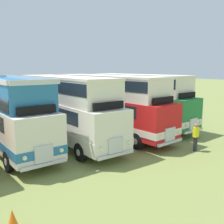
{
  "coord_description": "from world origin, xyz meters",
  "views": [
    {
      "loc": [
        -6.58,
        -15.77,
        5.07
      ],
      "look_at": [
        5.9,
        -0.09,
        1.62
      ],
      "focal_mm": 41.55,
      "sensor_mm": 36.0,
      "label": 1
    }
  ],
  "objects_px": {
    "bus_sixth_in_row": "(138,98)",
    "marshal_person": "(196,137)",
    "cone_near_end": "(12,219)",
    "bus_fourth_in_row": "(66,106)",
    "bus_fifth_in_row": "(108,102)",
    "bus_third_in_row": "(9,112)"
  },
  "relations": [
    {
      "from": "bus_fifth_in_row",
      "to": "bus_sixth_in_row",
      "type": "relative_size",
      "value": 1.08
    },
    {
      "from": "bus_sixth_in_row",
      "to": "bus_fifth_in_row",
      "type": "bearing_deg",
      "value": -173.77
    },
    {
      "from": "bus_fourth_in_row",
      "to": "marshal_person",
      "type": "xyz_separation_m",
      "value": [
        5.13,
        -6.76,
        -1.59
      ]
    },
    {
      "from": "marshal_person",
      "to": "bus_fourth_in_row",
      "type": "bearing_deg",
      "value": 127.18
    },
    {
      "from": "bus_fifth_in_row",
      "to": "marshal_person",
      "type": "relative_size",
      "value": 6.75
    },
    {
      "from": "cone_near_end",
      "to": "bus_fourth_in_row",
      "type": "bearing_deg",
      "value": 51.07
    },
    {
      "from": "bus_third_in_row",
      "to": "marshal_person",
      "type": "height_order",
      "value": "bus_third_in_row"
    },
    {
      "from": "bus_sixth_in_row",
      "to": "marshal_person",
      "type": "height_order",
      "value": "bus_sixth_in_row"
    },
    {
      "from": "bus_sixth_in_row",
      "to": "cone_near_end",
      "type": "height_order",
      "value": "bus_sixth_in_row"
    },
    {
      "from": "bus_third_in_row",
      "to": "bus_fourth_in_row",
      "type": "distance_m",
      "value": 3.68
    },
    {
      "from": "bus_third_in_row",
      "to": "bus_sixth_in_row",
      "type": "height_order",
      "value": "bus_third_in_row"
    },
    {
      "from": "bus_sixth_in_row",
      "to": "marshal_person",
      "type": "xyz_separation_m",
      "value": [
        -2.1,
        -7.18,
        -1.58
      ]
    },
    {
      "from": "bus_sixth_in_row",
      "to": "cone_near_end",
      "type": "xyz_separation_m",
      "value": [
        -13.39,
        -8.05,
        -2.17
      ]
    },
    {
      "from": "bus_fourth_in_row",
      "to": "marshal_person",
      "type": "bearing_deg",
      "value": -52.82
    },
    {
      "from": "bus_third_in_row",
      "to": "cone_near_end",
      "type": "height_order",
      "value": "bus_third_in_row"
    },
    {
      "from": "bus_third_in_row",
      "to": "marshal_person",
      "type": "relative_size",
      "value": 5.91
    },
    {
      "from": "bus_fourth_in_row",
      "to": "cone_near_end",
      "type": "bearing_deg",
      "value": -128.93
    },
    {
      "from": "bus_fourth_in_row",
      "to": "bus_sixth_in_row",
      "type": "relative_size",
      "value": 1.03
    },
    {
      "from": "bus_third_in_row",
      "to": "marshal_person",
      "type": "bearing_deg",
      "value": -40.18
    },
    {
      "from": "bus_fifth_in_row",
      "to": "bus_sixth_in_row",
      "type": "xyz_separation_m",
      "value": [
        3.62,
        0.39,
        -0.0
      ]
    },
    {
      "from": "bus_third_in_row",
      "to": "bus_fifth_in_row",
      "type": "height_order",
      "value": "bus_third_in_row"
    },
    {
      "from": "bus_third_in_row",
      "to": "cone_near_end",
      "type": "xyz_separation_m",
      "value": [
        -2.54,
        -8.25,
        -2.05
      ]
    }
  ]
}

